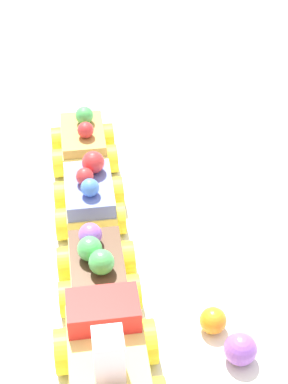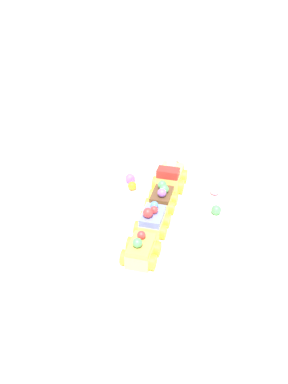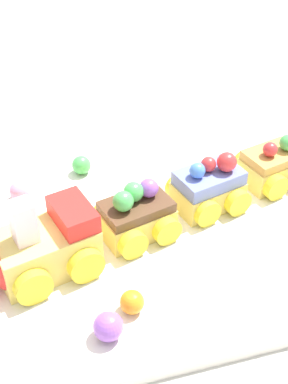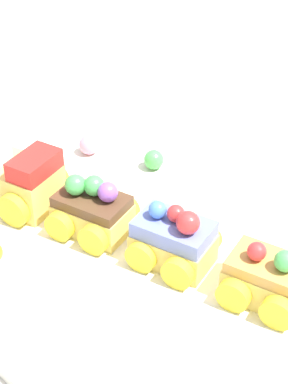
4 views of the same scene
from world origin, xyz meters
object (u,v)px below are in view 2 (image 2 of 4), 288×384
at_px(cake_train_locomotive, 171,175).
at_px(gumball_purple, 130,178).
at_px(cake_car_chocolate, 162,199).
at_px(gumball_pink, 215,191).
at_px(cake_car_caramel, 141,251).
at_px(gumball_green, 216,210).
at_px(gumball_orange, 132,186).
at_px(cake_car_blueberry, 152,221).

relative_size(cake_train_locomotive, gumball_purple, 4.96).
xyz_separation_m(cake_car_chocolate, gumball_pink, (0.11, -0.09, -0.01)).
height_order(cake_car_caramel, gumball_purple, cake_car_caramel).
relative_size(gumball_green, gumball_purple, 0.88).
bearing_deg(cake_car_caramel, cake_car_chocolate, -0.10).
relative_size(gumball_green, gumball_orange, 1.03).
distance_m(cake_car_chocolate, gumball_purple, 0.14).
bearing_deg(cake_car_chocolate, cake_car_blueberry, 179.77).
height_order(cake_car_caramel, gumball_orange, cake_car_caramel).
relative_size(cake_car_caramel, gumball_pink, 3.62).
xyz_separation_m(cake_car_blueberry, gumball_orange, (0.12, 0.12, -0.01)).
height_order(cake_car_blueberry, gumball_pink, cake_car_blueberry).
bearing_deg(gumball_green, cake_car_chocolate, 106.06).
bearing_deg(cake_car_chocolate, gumball_purple, 50.09).
height_order(cake_car_chocolate, gumball_green, cake_car_chocolate).
bearing_deg(cake_car_chocolate, cake_train_locomotive, 0.06).
relative_size(cake_car_blueberry, gumball_green, 3.70).
bearing_deg(gumball_orange, gumball_purple, 39.58).
relative_size(cake_car_blueberry, gumball_orange, 3.81).
xyz_separation_m(gumball_pink, gumball_green, (-0.08, -0.03, -0.00)).
distance_m(cake_train_locomotive, cake_car_chocolate, 0.11).
bearing_deg(cake_train_locomotive, cake_car_chocolate, -179.94).
bearing_deg(gumball_orange, gumball_pink, -67.04).
bearing_deg(gumball_purple, gumball_pink, -75.69).
bearing_deg(cake_car_chocolate, gumball_orange, 58.14).
bearing_deg(cake_car_blueberry, gumball_green, -53.49).
relative_size(cake_car_chocolate, cake_car_blueberry, 1.00).
bearing_deg(cake_car_caramel, gumball_purple, 20.75).
xyz_separation_m(cake_train_locomotive, cake_car_blueberry, (-0.19, -0.05, -0.00)).
distance_m(cake_car_blueberry, gumball_green, 0.16).
distance_m(cake_train_locomotive, gumball_orange, 0.10).
xyz_separation_m(cake_car_blueberry, gumball_pink, (0.20, -0.07, -0.01)).
relative_size(cake_train_locomotive, gumball_orange, 5.82).
relative_size(cake_car_blueberry, gumball_pink, 3.62).
relative_size(cake_train_locomotive, gumball_pink, 5.54).
height_order(cake_car_chocolate, gumball_pink, cake_car_chocolate).
xyz_separation_m(gumball_green, gumball_purple, (0.02, 0.25, 0.00)).
height_order(cake_train_locomotive, gumball_purple, cake_train_locomotive).
xyz_separation_m(cake_car_chocolate, cake_car_caramel, (-0.18, -0.05, -0.00)).
xyz_separation_m(cake_car_blueberry, cake_car_caramel, (-0.09, -0.02, -0.00)).
distance_m(cake_train_locomotive, cake_car_blueberry, 0.20).
distance_m(cake_car_caramel, gumball_purple, 0.29).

